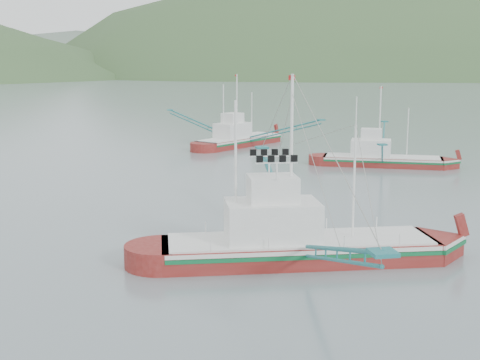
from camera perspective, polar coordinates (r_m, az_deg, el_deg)
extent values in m
plane|color=slate|center=(40.70, 1.53, -5.94)|extent=(1200.00, 1200.00, 0.00)
cube|color=maroon|center=(38.53, 5.05, -6.61)|extent=(15.79, 5.10, 2.08)
cube|color=silver|center=(38.28, 5.07, -5.34)|extent=(15.48, 5.16, 0.23)
cube|color=#0D5F31|center=(38.35, 5.06, -5.72)|extent=(15.48, 5.18, 0.23)
cube|color=silver|center=(38.22, 5.07, -5.05)|extent=(15.00, 4.84, 0.12)
cube|color=silver|center=(37.66, 2.78, -3.54)|extent=(5.38, 3.63, 2.28)
cube|color=silver|center=(37.26, 2.80, -0.75)|extent=(2.83, 2.44, 1.45)
cylinder|color=white|center=(37.16, 4.40, 1.80)|extent=(0.17, 0.17, 9.34)
cylinder|color=white|center=(36.80, -0.37, 0.64)|extent=(0.15, 0.15, 7.94)
cylinder|color=white|center=(38.26, 9.72, -0.20)|extent=(0.12, 0.12, 6.54)
cube|color=maroon|center=(88.17, -0.08, 3.06)|extent=(12.74, 11.90, 1.84)
cube|color=silver|center=(88.07, -0.08, 3.56)|extent=(12.58, 11.77, 0.20)
cube|color=#0D5F31|center=(88.10, -0.08, 3.41)|extent=(12.59, 11.79, 0.20)
cube|color=silver|center=(88.05, -0.08, 3.68)|extent=(12.10, 11.31, 0.11)
cube|color=silver|center=(86.87, -0.64, 4.23)|extent=(5.39, 5.25, 2.02)
cube|color=silver|center=(86.71, -0.64, 5.32)|extent=(3.13, 3.10, 1.29)
cylinder|color=white|center=(87.31, -0.27, 6.32)|extent=(0.15, 0.15, 8.27)
cylinder|color=white|center=(85.22, -1.42, 5.80)|extent=(0.13, 0.13, 7.03)
cylinder|color=white|center=(89.94, 1.01, 5.64)|extent=(0.11, 0.11, 5.79)
cube|color=maroon|center=(73.18, 12.04, 1.30)|extent=(12.81, 7.93, 1.67)
cube|color=silver|center=(73.07, 12.06, 1.85)|extent=(12.61, 7.90, 0.18)
cube|color=#0D5F31|center=(73.10, 12.05, 1.69)|extent=(12.61, 7.91, 0.18)
cube|color=silver|center=(73.05, 12.07, 1.98)|extent=(12.17, 7.54, 0.10)
cube|color=silver|center=(72.94, 11.11, 2.70)|extent=(4.88, 4.08, 1.83)
cube|color=silver|center=(72.76, 11.15, 3.87)|extent=(2.71, 2.53, 1.17)
cylinder|color=white|center=(72.61, 11.85, 4.89)|extent=(0.13, 0.13, 7.50)
cylinder|color=white|center=(72.74, 9.86, 4.52)|extent=(0.12, 0.12, 6.37)
cylinder|color=white|center=(72.75, 14.11, 3.91)|extent=(0.10, 0.10, 5.25)
ellipsoid|color=#34522A|center=(530.00, 17.76, 8.67)|extent=(684.00, 432.00, 306.00)
ellipsoid|color=slate|center=(599.53, -6.81, 9.23)|extent=(960.00, 400.00, 240.00)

